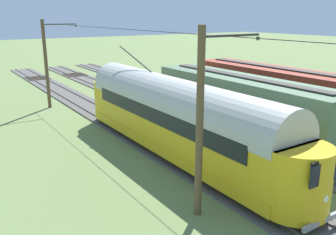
{
  "coord_description": "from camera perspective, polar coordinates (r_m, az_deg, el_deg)",
  "views": [
    {
      "loc": [
        15.3,
        14.35,
        7.48
      ],
      "look_at": [
        5.14,
        -1.16,
        2.22
      ],
      "focal_mm": 38.7,
      "sensor_mm": 36.0,
      "label": 1
    }
  ],
  "objects": [
    {
      "name": "track_third_siding",
      "position": [
        19.54,
        2.41,
        -6.51
      ],
      "size": [
        2.8,
        80.0,
        0.18
      ],
      "color": "#56514C",
      "rests_on": "ground"
    },
    {
      "name": "vintage_streetcar",
      "position": [
        19.47,
        1.06,
        0.3
      ],
      "size": [
        2.65,
        18.37,
        5.37
      ],
      "color": "gold",
      "rests_on": "ground"
    },
    {
      "name": "ground_plane",
      "position": [
        22.27,
        12.83,
        -4.21
      ],
      "size": [
        220.0,
        220.0,
        0.0
      ],
      "primitive_type": "plane",
      "color": "olive"
    },
    {
      "name": "track_end_bumper",
      "position": [
        31.21,
        7.74,
        2.58
      ],
      "size": [
        1.8,
        0.6,
        0.8
      ],
      "primitive_type": "cube",
      "color": "#B2A519",
      "rests_on": "ground"
    },
    {
      "name": "track_streetcar_siding",
      "position": [
        25.9,
        19.66,
        -1.78
      ],
      "size": [
        2.8,
        80.0,
        0.18
      ],
      "color": "#56514C",
      "rests_on": "ground"
    },
    {
      "name": "boxcar_far_siding",
      "position": [
        26.75,
        16.25,
        3.74
      ],
      "size": [
        2.96,
        13.27,
        3.85
      ],
      "color": "maroon",
      "rests_on": "ground"
    },
    {
      "name": "boxcar_adjacent",
      "position": [
        22.27,
        11.44,
        1.71
      ],
      "size": [
        2.96,
        13.44,
        3.85
      ],
      "color": "#4C6B4C",
      "rests_on": "ground"
    },
    {
      "name": "catenary_pole_mid_near",
      "position": [
        13.22,
        5.29,
        -0.6
      ],
      "size": [
        2.94,
        0.28,
        7.17
      ],
      "color": "brown",
      "rests_on": "ground"
    },
    {
      "name": "track_adjacent_siding",
      "position": [
        22.45,
        12.27,
        -3.86
      ],
      "size": [
        2.8,
        80.0,
        0.18
      ],
      "color": "#56514C",
      "rests_on": "ground"
    },
    {
      "name": "catenary_pole_foreground",
      "position": [
        31.37,
        -18.52,
        8.2
      ],
      "size": [
        2.94,
        0.28,
        7.17
      ],
      "color": "brown",
      "rests_on": "ground"
    }
  ]
}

